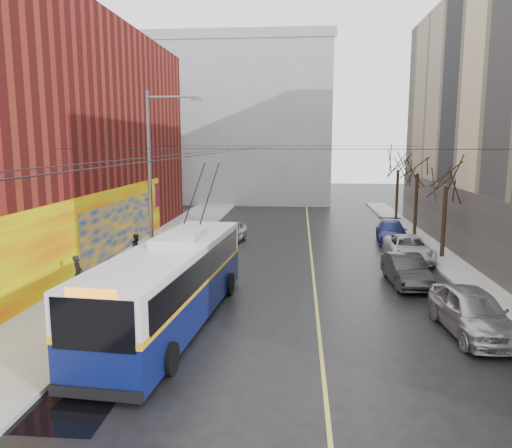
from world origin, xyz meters
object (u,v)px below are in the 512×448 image
Objects in this scene: tree_mid at (418,163)px; following_car at (229,232)px; tree_far at (399,161)px; parked_car_a at (473,312)px; streetlight_pole at (153,181)px; parked_car_d at (392,232)px; parked_car_c at (409,248)px; pedestrian_a at (78,274)px; parked_car_b at (406,270)px; tree_near at (447,172)px; trolleybus at (171,283)px; pedestrian_b at (137,248)px.

following_car is at bearing -165.18° from tree_mid.
tree_far reaches higher than parked_car_a.
streetlight_pole is at bearing -139.35° from tree_mid.
parked_car_d is at bearing -102.37° from tree_far.
pedestrian_a is at bearing -152.61° from parked_car_c.
parked_car_d is at bearing 39.62° from streetlight_pole.
streetlight_pole reaches higher than parked_car_b.
streetlight_pole is 14.84m from parked_car_c.
parked_car_d is (0.00, 5.36, -0.00)m from parked_car_c.
tree_near is 17.71m from trolleybus.
pedestrian_a is at bearing -103.45° from following_car.
pedestrian_a is at bearing -171.89° from parked_car_b.
tree_near is 0.96× the size of tree_mid.
pedestrian_a is (-17.85, -15.59, -4.28)m from tree_mid.
tree_mid is 8.99m from parked_car_c.
tree_near is 1.49× the size of parked_car_b.
streetlight_pole reaches higher than trolleybus.
tree_far is 1.57× the size of following_car.
parked_car_c is 3.01× the size of pedestrian_a.
tree_far is at bearing 83.02° from parked_car_d.
parked_car_a is 16.60m from parked_car_d.
pedestrian_b reaches higher than parked_car_b.
parked_car_a is at bearing -85.25° from parked_car_d.
parked_car_d is 2.86× the size of pedestrian_a.
trolleybus is 7.35× the size of pedestrian_a.
tree_near is at bearing 21.62° from streetlight_pole.
parked_car_a is at bearing -100.56° from tree_near.
tree_far reaches higher than pedestrian_b.
parked_car_b is (-3.20, -19.62, -4.43)m from tree_far.
parked_car_c is (-2.00, -0.48, -4.28)m from tree_near.
following_car is 2.53× the size of pedestrian_a.
tree_far is 24.38m from pedestrian_b.
tree_far reaches higher than parked_car_c.
pedestrian_b is at bearing -170.43° from tree_near.
parked_car_d is 1.13× the size of following_car.
tree_near is 1.29× the size of parked_car_c.
tree_near is 7.01m from tree_mid.
streetlight_pole is 2.10× the size of parked_car_b.
pedestrian_b reaches higher than parked_car_c.
tree_mid reaches higher than parked_car_a.
tree_mid is 14.10m from following_car.
tree_near is 7.75m from parked_car_b.
parked_car_d is (10.88, 16.56, -0.90)m from trolleybus.
trolleybus is 2.83× the size of parked_car_b.
parked_car_c is at bearing -166.50° from tree_near.
pedestrian_b is at bearing -114.21° from following_car.
trolleybus reaches higher than parked_car_b.
parked_car_b is 0.86× the size of parked_car_c.
streetlight_pole is 19.96m from tree_mid.
tree_near is 14.06m from following_car.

